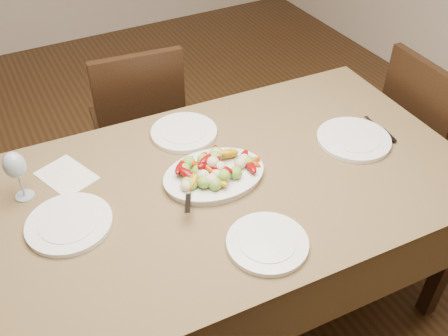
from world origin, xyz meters
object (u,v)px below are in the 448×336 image
at_px(serving_platter, 214,176).
at_px(wine_glass, 18,174).
at_px(plate_left, 69,224).
at_px(plate_near, 267,243).
at_px(plate_far, 184,132).
at_px(dining_table, 224,250).
at_px(plate_right, 354,139).
at_px(chair_right, 434,142).
at_px(chair_far, 137,122).

xyz_separation_m(serving_platter, wine_glass, (-0.63, 0.23, 0.09)).
height_order(plate_left, plate_near, same).
distance_m(plate_left, wine_glass, 0.25).
bearing_deg(plate_far, dining_table, -88.71).
bearing_deg(plate_left, dining_table, -4.53).
bearing_deg(plate_right, plate_near, -153.03).
bearing_deg(plate_near, plate_left, 144.38).
relative_size(plate_left, plate_far, 1.05).
bearing_deg(plate_far, plate_left, -152.26).
xyz_separation_m(plate_left, wine_glass, (-0.10, 0.21, 0.09)).
bearing_deg(plate_left, serving_platter, -1.82).
distance_m(chair_right, serving_platter, 1.27).
bearing_deg(wine_glass, chair_far, 46.10).
relative_size(chair_right, plate_far, 3.51).
height_order(chair_far, plate_left, chair_far).
relative_size(serving_platter, plate_right, 1.25).
bearing_deg(chair_far, serving_platter, 96.94).
relative_size(chair_far, plate_right, 3.23).
bearing_deg(dining_table, serving_platter, 134.11).
relative_size(plate_left, plate_right, 0.96).
xyz_separation_m(chair_far, plate_near, (0.01, -1.24, 0.29)).
bearing_deg(wine_glass, plate_right, -13.31).
bearing_deg(plate_near, serving_platter, 90.31).
bearing_deg(plate_near, wine_glass, 136.75).
distance_m(chair_right, plate_near, 1.32).
bearing_deg(plate_right, dining_table, 176.75).
distance_m(serving_platter, plate_near, 0.36).
xyz_separation_m(chair_right, plate_left, (-1.76, -0.00, 0.29)).
distance_m(chair_far, serving_platter, 0.93).
bearing_deg(chair_right, serving_platter, 94.73).
distance_m(chair_right, wine_glass, 1.92).
xyz_separation_m(dining_table, chair_right, (1.21, 0.05, 0.10)).
xyz_separation_m(chair_far, plate_far, (0.03, -0.57, 0.29)).
distance_m(dining_table, serving_platter, 0.39).
distance_m(plate_left, plate_far, 0.62).
bearing_deg(serving_platter, plate_right, -5.69).
height_order(chair_right, plate_near, chair_right).
bearing_deg(serving_platter, dining_table, -45.89).
distance_m(chair_far, plate_near, 1.28).
relative_size(chair_far, plate_left, 3.35).
xyz_separation_m(dining_table, chair_far, (-0.03, 0.91, 0.10)).
distance_m(serving_platter, plate_right, 0.60).
bearing_deg(chair_far, plate_left, 65.31).
bearing_deg(plate_right, chair_right, 7.07).
bearing_deg(dining_table, chair_far, 92.08).
xyz_separation_m(dining_table, wine_glass, (-0.66, 0.26, 0.48)).
bearing_deg(plate_right, wine_glass, 166.69).
height_order(dining_table, chair_far, chair_far).
distance_m(chair_far, plate_left, 1.05).
xyz_separation_m(dining_table, plate_left, (-0.56, 0.04, 0.39)).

